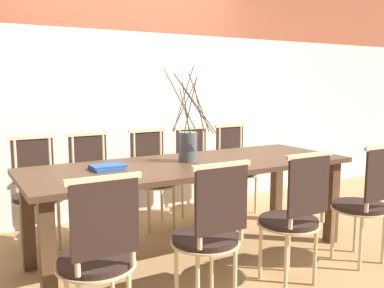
% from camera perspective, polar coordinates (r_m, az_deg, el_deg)
% --- Properties ---
extents(ground_plane, '(16.00, 16.00, 0.00)m').
position_cam_1_polar(ground_plane, '(3.62, -0.00, -14.46)').
color(ground_plane, '#A87F51').
extents(wall_rear, '(12.00, 0.06, 3.20)m').
position_cam_1_polar(wall_rear, '(4.57, -8.56, 10.64)').
color(wall_rear, silver).
rests_on(wall_rear, ground_plane).
extents(dining_table, '(2.62, 0.93, 0.76)m').
position_cam_1_polar(dining_table, '(3.42, -0.00, -4.05)').
color(dining_table, '#4C3321').
rests_on(dining_table, ground_plane).
extents(chair_near_leftend, '(0.43, 0.43, 0.95)m').
position_cam_1_polar(chair_near_leftend, '(2.36, -12.34, -14.08)').
color(chair_near_leftend, black).
rests_on(chair_near_leftend, ground_plane).
extents(chair_near_left, '(0.43, 0.43, 0.95)m').
position_cam_1_polar(chair_near_left, '(2.63, 2.38, -11.55)').
color(chair_near_left, black).
rests_on(chair_near_left, ground_plane).
extents(chair_near_center, '(0.43, 0.43, 0.95)m').
position_cam_1_polar(chair_near_center, '(3.02, 13.43, -9.11)').
color(chair_near_center, black).
rests_on(chair_near_center, ground_plane).
extents(chair_near_right, '(0.43, 0.43, 0.95)m').
position_cam_1_polar(chair_near_right, '(3.55, 22.13, -6.92)').
color(chair_near_right, black).
rests_on(chair_near_right, ground_plane).
extents(chair_far_leftend, '(0.43, 0.43, 0.95)m').
position_cam_1_polar(chair_far_leftend, '(3.87, -19.99, -5.59)').
color(chair_far_leftend, black).
rests_on(chair_far_leftend, ground_plane).
extents(chair_far_left, '(0.43, 0.43, 0.95)m').
position_cam_1_polar(chair_far_left, '(3.98, -13.07, -4.95)').
color(chair_far_left, black).
rests_on(chair_far_left, ground_plane).
extents(chair_far_center, '(0.43, 0.43, 0.95)m').
position_cam_1_polar(chair_far_center, '(4.18, -5.25, -4.14)').
color(chair_far_center, black).
rests_on(chair_far_center, ground_plane).
extents(chair_far_right, '(0.43, 0.43, 0.95)m').
position_cam_1_polar(chair_far_right, '(4.41, 0.70, -3.47)').
color(chair_far_right, black).
rests_on(chair_far_right, ground_plane).
extents(chair_far_rightend, '(0.43, 0.43, 0.95)m').
position_cam_1_polar(chair_far_rightend, '(4.67, 5.90, -2.85)').
color(chair_far_rightend, black).
rests_on(chair_far_rightend, ground_plane).
extents(vase_centerpiece, '(0.36, 0.33, 0.77)m').
position_cam_1_polar(vase_centerpiece, '(3.44, -0.50, -0.07)').
color(vase_centerpiece, '#4C5156').
rests_on(vase_centerpiece, dining_table).
extents(book_stack, '(0.25, 0.21, 0.03)m').
position_cam_1_polar(book_stack, '(3.20, -11.28, -3.05)').
color(book_stack, '#234C8C').
rests_on(book_stack, dining_table).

